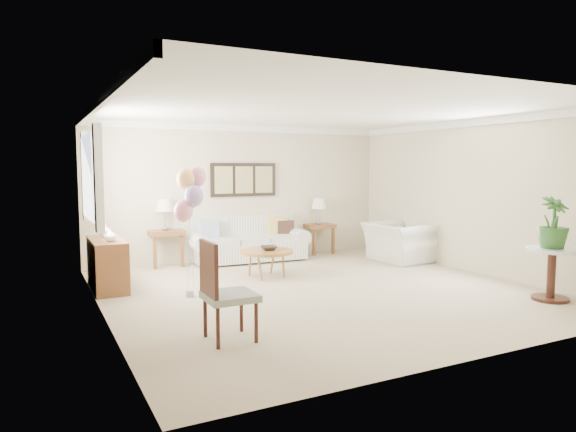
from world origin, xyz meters
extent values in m
plane|color=tan|center=(0.00, 0.00, 0.00)|extent=(6.00, 6.00, 0.00)
cube|color=#C1B89A|center=(0.00, 3.00, 1.30)|extent=(6.00, 0.04, 2.60)
cube|color=#C1B89A|center=(0.00, -3.00, 1.30)|extent=(6.00, 0.04, 2.60)
cube|color=#C1B89A|center=(-3.00, 0.00, 1.30)|extent=(0.04, 6.00, 2.60)
cube|color=#C1B89A|center=(3.00, 0.00, 1.30)|extent=(0.04, 6.00, 2.60)
cube|color=white|center=(0.00, 0.00, 2.59)|extent=(6.00, 6.00, 0.02)
cube|color=white|center=(0.00, 2.97, 2.54)|extent=(6.00, 0.06, 0.12)
cube|color=white|center=(-2.97, 0.00, 2.54)|extent=(0.06, 6.00, 0.12)
cube|color=white|center=(2.97, 0.00, 2.54)|extent=(0.06, 6.00, 0.12)
cube|color=white|center=(-2.98, 1.50, 1.65)|extent=(0.04, 1.40, 1.20)
cube|color=white|center=(-2.94, 0.65, 1.65)|extent=(0.10, 0.22, 1.40)
cube|color=white|center=(-2.94, 2.35, 1.65)|extent=(0.10, 0.22, 1.40)
cube|color=black|center=(0.00, 2.97, 1.55)|extent=(1.35, 0.04, 0.65)
cube|color=#8C8C59|center=(-0.42, 2.94, 1.55)|extent=(0.36, 0.02, 0.52)
cube|color=#8C8C59|center=(0.00, 2.94, 1.55)|extent=(0.36, 0.02, 0.52)
cube|color=#8C8C59|center=(0.42, 2.94, 1.55)|extent=(0.36, 0.02, 0.52)
cube|color=white|center=(-0.04, 2.65, 0.21)|extent=(2.15, 0.97, 0.35)
cube|color=white|center=(-0.04, 2.97, 0.59)|extent=(2.12, 0.32, 0.53)
cylinder|color=white|center=(-1.04, 2.65, 0.43)|extent=(0.35, 0.88, 0.31)
cylinder|color=white|center=(0.97, 2.65, 0.43)|extent=(0.35, 0.88, 0.31)
cube|color=#BDB9A3|center=(-0.64, 2.61, 0.42)|extent=(0.61, 0.72, 0.12)
cube|color=#BDB9A3|center=(-0.04, 2.61, 0.42)|extent=(0.61, 0.72, 0.12)
cube|color=#BDB9A3|center=(0.57, 2.61, 0.42)|extent=(0.61, 0.72, 0.12)
cube|color=#91A9BF|center=(-0.78, 2.77, 0.63)|extent=(0.36, 0.12, 0.36)
cube|color=gold|center=(0.63, 2.77, 0.63)|extent=(0.36, 0.12, 0.36)
cube|color=#36221B|center=(0.78, 2.70, 0.58)|extent=(0.33, 0.10, 0.33)
cube|color=white|center=(-0.04, 2.65, 0.02)|extent=(1.92, 0.77, 0.04)
cube|color=brown|center=(-1.57, 2.87, 0.62)|extent=(0.61, 0.55, 0.09)
cube|color=brown|center=(-1.81, 2.65, 0.29)|extent=(0.06, 0.06, 0.57)
cube|color=brown|center=(-1.33, 2.65, 0.29)|extent=(0.06, 0.06, 0.57)
cube|color=brown|center=(-1.81, 3.09, 0.29)|extent=(0.06, 0.06, 0.57)
cube|color=brown|center=(-1.33, 3.09, 0.29)|extent=(0.06, 0.06, 0.57)
cube|color=brown|center=(1.62, 2.84, 0.58)|extent=(0.56, 0.51, 0.08)
cube|color=brown|center=(1.39, 2.63, 0.27)|extent=(0.05, 0.05, 0.53)
cube|color=brown|center=(1.84, 2.63, 0.27)|extent=(0.05, 0.05, 0.53)
cube|color=brown|center=(1.39, 3.04, 0.27)|extent=(0.05, 0.05, 0.53)
cube|color=brown|center=(1.84, 3.04, 0.27)|extent=(0.05, 0.05, 0.53)
cylinder|color=gray|center=(-1.57, 2.87, 0.69)|extent=(0.13, 0.13, 0.06)
cylinder|color=gray|center=(-1.57, 2.87, 0.86)|extent=(0.04, 0.04, 0.28)
cone|color=silver|center=(-1.57, 2.87, 1.12)|extent=(0.32, 0.32, 0.23)
cylinder|color=gray|center=(1.62, 2.84, 0.64)|extent=(0.12, 0.12, 0.05)
cylinder|color=gray|center=(1.62, 2.84, 0.80)|extent=(0.04, 0.04, 0.27)
cone|color=silver|center=(1.62, 2.84, 1.04)|extent=(0.30, 0.30, 0.21)
cylinder|color=brown|center=(-0.32, 1.20, 0.42)|extent=(0.87, 0.87, 0.05)
cylinder|color=brown|center=(-0.12, 1.40, 0.20)|extent=(0.03, 0.03, 0.39)
cylinder|color=brown|center=(-0.53, 1.40, 0.20)|extent=(0.03, 0.03, 0.39)
cylinder|color=brown|center=(-0.53, 0.99, 0.20)|extent=(0.03, 0.03, 0.39)
cylinder|color=brown|center=(-0.12, 0.99, 0.20)|extent=(0.03, 0.03, 0.39)
imported|color=#2C2421|center=(-0.29, 1.18, 0.48)|extent=(0.33, 0.33, 0.07)
imported|color=white|center=(2.51, 1.34, 0.37)|extent=(1.05, 1.18, 0.73)
cylinder|color=silver|center=(2.49, -1.88, 0.69)|extent=(0.66, 0.66, 0.04)
cylinder|color=#3B1D16|center=(2.49, -1.88, 0.34)|extent=(0.11, 0.11, 0.66)
cylinder|color=#3B1D16|center=(2.49, -1.88, 0.01)|extent=(0.48, 0.48, 0.01)
imported|color=#295323|center=(2.48, -1.88, 1.06)|extent=(0.42, 0.42, 0.70)
cube|color=gray|center=(-1.93, -1.44, 0.46)|extent=(0.51, 0.51, 0.07)
cylinder|color=#3B1D16|center=(-2.14, -1.65, 0.21)|extent=(0.04, 0.04, 0.42)
cylinder|color=#3B1D16|center=(-1.73, -1.65, 0.21)|extent=(0.04, 0.04, 0.42)
cylinder|color=#3B1D16|center=(-2.14, -1.24, 0.21)|extent=(0.04, 0.04, 0.42)
cylinder|color=#3B1D16|center=(-1.73, -1.24, 0.21)|extent=(0.04, 0.04, 0.42)
cube|color=#3B1D16|center=(-2.16, -1.44, 0.77)|extent=(0.04, 0.49, 0.56)
cube|color=brown|center=(-2.76, 1.50, 0.37)|extent=(0.45, 1.20, 0.74)
cube|color=#3B1D16|center=(-2.75, 1.20, 0.37)|extent=(0.46, 0.02, 0.70)
cube|color=#3B1D16|center=(-2.75, 1.80, 0.37)|extent=(0.46, 0.02, 0.70)
imported|color=white|center=(-2.74, 1.22, 0.83)|extent=(0.20, 0.20, 0.18)
imported|color=#AAB4A3|center=(-2.74, 1.78, 0.84)|extent=(0.19, 0.19, 0.19)
cube|color=gray|center=(-1.81, 0.50, 0.04)|extent=(0.09, 0.09, 0.07)
ellipsoid|color=pink|center=(-1.89, 0.46, 1.20)|extent=(0.26, 0.26, 0.30)
cylinder|color=silver|center=(-1.85, 0.48, 0.56)|extent=(0.01, 0.01, 0.98)
ellipsoid|color=#A987D6|center=(-1.75, 0.42, 1.40)|extent=(0.26, 0.26, 0.30)
cylinder|color=silver|center=(-1.78, 0.46, 0.66)|extent=(0.01, 0.01, 1.18)
ellipsoid|color=#FDC06A|center=(-1.82, 0.55, 1.63)|extent=(0.26, 0.26, 0.30)
cylinder|color=silver|center=(-1.82, 0.53, 0.78)|extent=(0.01, 0.01, 1.40)
ellipsoid|color=pink|center=(-1.66, 0.58, 1.66)|extent=(0.26, 0.26, 0.30)
cylinder|color=silver|center=(-1.74, 0.54, 0.79)|extent=(0.01, 0.01, 1.44)
camera|label=1|loc=(-3.74, -6.35, 1.79)|focal=32.00mm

